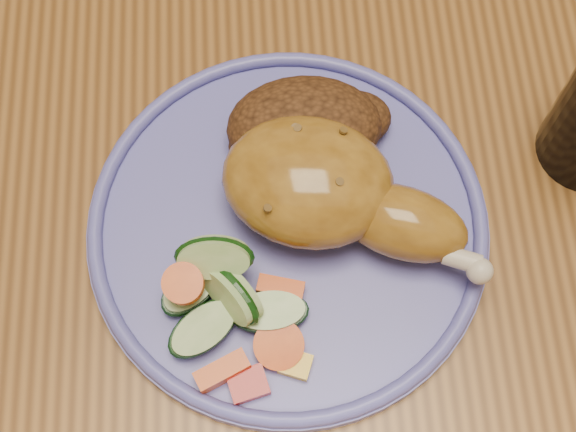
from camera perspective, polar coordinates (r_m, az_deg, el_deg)
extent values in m
plane|color=brown|center=(1.29, 1.57, -9.54)|extent=(4.00, 4.00, 0.00)
cube|color=brown|center=(0.60, 3.35, 6.00)|extent=(0.90, 1.40, 0.04)
cylinder|color=#4C2D16|center=(1.24, -7.83, 9.08)|extent=(0.04, 0.04, 0.41)
cylinder|color=#4C2D16|center=(1.26, 8.93, 9.89)|extent=(0.04, 0.04, 0.41)
cylinder|color=#5B5AB2|center=(0.54, 0.00, -0.85)|extent=(0.27, 0.27, 0.01)
torus|color=#5B5AB2|center=(0.53, 0.00, -0.41)|extent=(0.27, 0.27, 0.01)
ellipsoid|color=#A67222|center=(0.51, 1.42, 2.46)|extent=(0.13, 0.12, 0.06)
ellipsoid|color=#A67222|center=(0.51, 8.12, -0.47)|extent=(0.10, 0.08, 0.04)
sphere|color=beige|center=(0.51, 13.48, -3.83)|extent=(0.02, 0.02, 0.02)
ellipsoid|color=#4F2C13|center=(0.54, 1.16, 6.33)|extent=(0.10, 0.08, 0.05)
ellipsoid|color=#4F2C13|center=(0.55, 4.69, 6.92)|extent=(0.05, 0.04, 0.03)
ellipsoid|color=#4F2C13|center=(0.55, -1.99, 5.01)|extent=(0.04, 0.04, 0.02)
cube|color=#A50A05|center=(0.50, -2.85, -11.87)|extent=(0.03, 0.02, 0.01)
cube|color=#E5A507|center=(0.50, 0.54, -10.51)|extent=(0.02, 0.02, 0.01)
cube|color=#F14B08|center=(0.51, -0.52, -5.18)|extent=(0.03, 0.02, 0.01)
cylinder|color=#F14B08|center=(0.49, -7.47, -4.80)|extent=(0.03, 0.03, 0.01)
cylinder|color=#F14B08|center=(0.50, -0.66, -9.17)|extent=(0.03, 0.03, 0.02)
cube|color=#F14B08|center=(0.50, -4.71, -10.94)|extent=(0.04, 0.03, 0.01)
cylinder|color=#BBD68B|center=(0.49, -5.26, -2.94)|extent=(0.05, 0.04, 0.04)
cylinder|color=#BBD68B|center=(0.49, -4.03, -5.50)|extent=(0.05, 0.05, 0.05)
cylinder|color=#BBD68B|center=(0.50, -1.31, -6.85)|extent=(0.05, 0.05, 0.02)
cylinder|color=#BBD68B|center=(0.51, -6.80, -4.91)|extent=(0.06, 0.06, 0.02)
cylinder|color=#BBD68B|center=(0.50, -6.08, -7.96)|extent=(0.06, 0.06, 0.02)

